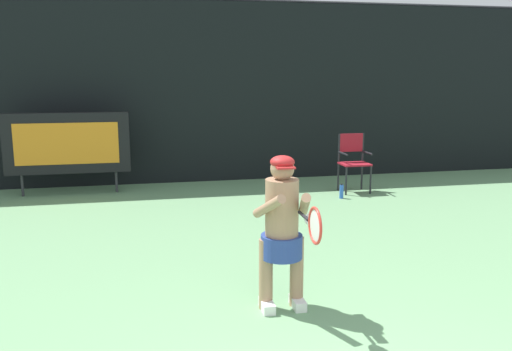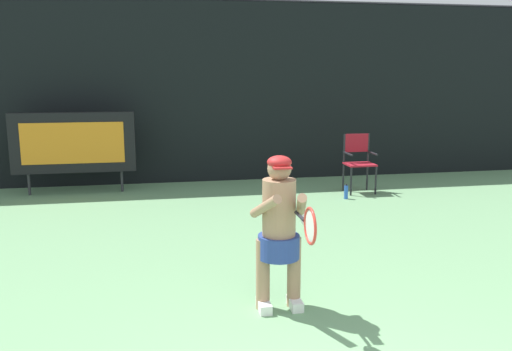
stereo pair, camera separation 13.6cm
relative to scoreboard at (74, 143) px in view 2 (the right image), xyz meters
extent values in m
cube|color=black|center=(2.59, 0.74, 0.85)|extent=(18.00, 0.12, 3.60)
cube|color=black|center=(0.00, 0.00, 0.00)|extent=(2.20, 0.20, 1.10)
cube|color=orange|center=(0.00, -0.10, 0.00)|extent=(1.80, 0.01, 0.75)
cylinder|color=#2D2D33|center=(-0.83, 0.00, -0.75)|extent=(0.05, 0.05, 0.40)
cylinder|color=#2D2D33|center=(0.83, 0.00, -0.75)|extent=(0.05, 0.05, 0.40)
cylinder|color=black|center=(4.94, -1.14, -0.69)|extent=(0.04, 0.04, 0.52)
cylinder|color=black|center=(5.42, -1.14, -0.69)|extent=(0.04, 0.04, 0.52)
cylinder|color=black|center=(4.94, -0.73, -0.69)|extent=(0.04, 0.04, 0.52)
cylinder|color=black|center=(5.42, -0.73, -0.69)|extent=(0.04, 0.04, 0.52)
cube|color=maroon|center=(5.18, -0.93, -0.41)|extent=(0.52, 0.44, 0.03)
cylinder|color=black|center=(4.94, -0.73, -0.15)|extent=(0.04, 0.04, 0.56)
cylinder|color=black|center=(5.42, -0.73, -0.15)|extent=(0.04, 0.04, 0.56)
cube|color=maroon|center=(5.18, -0.73, -0.04)|extent=(0.48, 0.02, 0.34)
cylinder|color=black|center=(4.94, -0.93, -0.21)|extent=(0.04, 0.44, 0.04)
cylinder|color=black|center=(5.42, -0.93, -0.21)|extent=(0.04, 0.44, 0.04)
cylinder|color=blue|center=(4.76, -1.37, -0.83)|extent=(0.07, 0.07, 0.24)
cylinder|color=black|center=(4.76, -1.37, -0.69)|extent=(0.03, 0.03, 0.03)
cube|color=white|center=(2.41, -5.56, -0.90)|extent=(0.11, 0.26, 0.09)
cube|color=white|center=(2.71, -5.56, -0.90)|extent=(0.11, 0.26, 0.09)
cylinder|color=#A37A5B|center=(2.41, -5.51, -0.61)|extent=(0.13, 0.13, 0.68)
cylinder|color=#A37A5B|center=(2.71, -5.51, -0.61)|extent=(0.13, 0.13, 0.68)
cylinder|color=navy|center=(2.56, -5.51, -0.35)|extent=(0.39, 0.39, 0.22)
cylinder|color=#A37A5B|center=(2.56, -5.51, 0.01)|extent=(0.31, 0.31, 0.56)
sphere|color=#A37A5B|center=(2.56, -5.51, 0.39)|extent=(0.22, 0.22, 0.22)
ellipsoid|color=#B22323|center=(2.56, -5.51, 0.45)|extent=(0.22, 0.22, 0.12)
cube|color=#B22323|center=(2.56, -5.61, 0.42)|extent=(0.17, 0.12, 0.02)
cylinder|color=#A37A5B|center=(2.39, -5.68, 0.09)|extent=(0.21, 0.51, 0.31)
cylinder|color=#A37A5B|center=(2.72, -5.68, 0.09)|extent=(0.21, 0.51, 0.31)
cylinder|color=white|center=(2.74, -5.80, -0.02)|extent=(0.13, 0.12, 0.12)
cylinder|color=black|center=(2.67, -5.84, 0.03)|extent=(0.03, 0.28, 0.03)
torus|color=red|center=(2.67, -6.15, 0.03)|extent=(0.02, 0.31, 0.31)
ellipsoid|color=silver|center=(2.67, -6.15, 0.03)|extent=(0.01, 0.26, 0.26)
camera|label=1|loc=(1.32, -10.13, 1.24)|focal=37.52mm
camera|label=2|loc=(1.45, -10.16, 1.24)|focal=37.52mm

